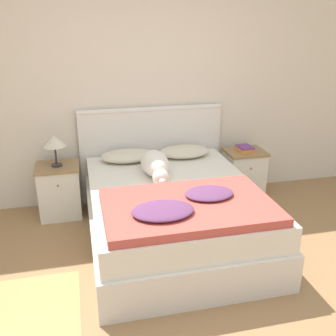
% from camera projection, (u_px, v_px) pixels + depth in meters
% --- Properties ---
extents(ground_plane, '(16.00, 16.00, 0.00)m').
position_uv_depth(ground_plane, '(197.00, 316.00, 2.81)').
color(ground_plane, '#997047').
extents(wall_back, '(9.00, 0.06, 2.55)m').
position_uv_depth(wall_back, '(142.00, 88.00, 4.29)').
color(wall_back, beige).
rests_on(wall_back, ground_plane).
extents(bed, '(1.53, 1.98, 0.56)m').
position_uv_depth(bed, '(173.00, 214.00, 3.68)').
color(bed, silver).
rests_on(bed, ground_plane).
extents(headboard, '(1.61, 0.06, 1.08)m').
position_uv_depth(headboard, '(152.00, 152.00, 4.49)').
color(headboard, silver).
rests_on(headboard, ground_plane).
extents(nightstand_left, '(0.44, 0.39, 0.57)m').
position_uv_depth(nightstand_left, '(60.00, 191.00, 4.14)').
color(nightstand_left, silver).
rests_on(nightstand_left, ground_plane).
extents(nightstand_right, '(0.44, 0.39, 0.57)m').
position_uv_depth(nightstand_right, '(244.00, 174.00, 4.59)').
color(nightstand_right, silver).
rests_on(nightstand_right, ground_plane).
extents(pillow_left, '(0.56, 0.36, 0.11)m').
position_uv_depth(pillow_left, '(127.00, 156.00, 4.18)').
color(pillow_left, beige).
rests_on(pillow_left, bed).
extents(pillow_right, '(0.56, 0.36, 0.11)m').
position_uv_depth(pillow_right, '(184.00, 151.00, 4.31)').
color(pillow_right, beige).
rests_on(pillow_right, bed).
extents(quilt, '(1.34, 0.87, 0.13)m').
position_uv_depth(quilt, '(187.00, 206.00, 3.09)').
color(quilt, '#BC4C42').
rests_on(quilt, bed).
extents(dog, '(0.26, 0.68, 0.23)m').
position_uv_depth(dog, '(156.00, 165.00, 3.78)').
color(dog, silver).
rests_on(dog, bed).
extents(book_stack, '(0.18, 0.21, 0.06)m').
position_uv_depth(book_stack, '(245.00, 149.00, 4.47)').
color(book_stack, orange).
rests_on(book_stack, nightstand_right).
extents(table_lamp, '(0.23, 0.23, 0.32)m').
position_uv_depth(table_lamp, '(54.00, 142.00, 3.94)').
color(table_lamp, '#2D2D33').
rests_on(table_lamp, nightstand_left).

